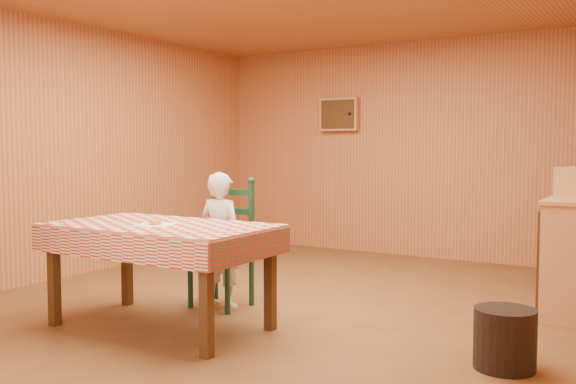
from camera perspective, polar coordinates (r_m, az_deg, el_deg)
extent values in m
plane|color=brown|center=(5.43, -1.11, -10.18)|extent=(6.00, 6.00, 0.00)
cube|color=#B86F42|center=(7.96, 10.55, 3.72)|extent=(5.00, 0.10, 2.60)
cube|color=#B86F42|center=(6.93, -18.89, 3.54)|extent=(0.10, 6.00, 2.60)
cube|color=tan|center=(8.28, 4.56, 6.90)|extent=(0.52, 0.08, 0.42)
cube|color=#472B13|center=(8.24, 4.42, 6.91)|extent=(0.46, 0.02, 0.36)
sphere|color=black|center=(8.14, 5.51, 6.94)|extent=(0.04, 0.04, 0.04)
cube|color=#472B13|center=(4.79, -11.30, -3.40)|extent=(1.60, 0.90, 0.06)
cube|color=#472B13|center=(5.12, -20.08, -7.33)|extent=(0.07, 0.07, 0.69)
cube|color=#472B13|center=(4.12, -7.27, -9.87)|extent=(0.07, 0.07, 0.69)
cube|color=#472B13|center=(5.60, -14.13, -6.25)|extent=(0.07, 0.07, 0.69)
cube|color=#472B13|center=(4.70, -1.59, -8.09)|extent=(0.07, 0.07, 0.69)
cube|color=#AF2517|center=(4.78, -11.30, -2.92)|extent=(1.64, 0.94, 0.02)
cube|color=#AF2517|center=(4.47, -15.38, -4.77)|extent=(1.64, 0.02, 0.18)
cube|color=#AF2517|center=(5.15, -7.74, -3.51)|extent=(1.64, 0.02, 0.18)
cube|color=#2D5526|center=(5.38, -17.74, -3.34)|extent=(0.02, 0.94, 0.18)
cube|color=#2D5526|center=(4.29, -3.16, -4.99)|extent=(0.02, 0.94, 0.18)
cube|color=#10311C|center=(5.39, -5.97, -5.64)|extent=(0.44, 0.40, 0.04)
cylinder|color=#10311C|center=(5.41, -8.67, -8.04)|extent=(0.04, 0.04, 0.41)
cylinder|color=#10311C|center=(5.18, -5.41, -8.55)|extent=(0.04, 0.04, 0.41)
cylinder|color=#10311C|center=(5.67, -6.45, -7.46)|extent=(0.04, 0.04, 0.41)
cylinder|color=#10311C|center=(5.45, -3.25, -7.91)|extent=(0.04, 0.04, 0.41)
cylinder|color=#10311C|center=(5.59, -6.49, -1.98)|extent=(0.05, 0.05, 0.60)
sphere|color=#10311C|center=(5.57, -6.51, 1.09)|extent=(0.06, 0.06, 0.06)
cylinder|color=#10311C|center=(5.37, -3.28, -2.21)|extent=(0.05, 0.05, 0.60)
sphere|color=#10311C|center=(5.34, -3.29, 0.99)|extent=(0.06, 0.06, 0.06)
cube|color=#10311C|center=(5.49, -4.91, -3.34)|extent=(0.38, 0.03, 0.05)
cube|color=#10311C|center=(5.47, -4.92, -1.68)|extent=(0.38, 0.03, 0.05)
cube|color=#10311C|center=(5.46, -4.93, -0.01)|extent=(0.38, 0.03, 0.05)
imported|color=silver|center=(5.36, -5.98, -4.25)|extent=(0.41, 0.27, 1.12)
cube|color=white|center=(4.75, -11.71, -2.84)|extent=(0.33, 0.33, 0.00)
torus|color=#C39546|center=(4.74, -11.72, -2.62)|extent=(0.13, 0.13, 0.03)
cube|color=#472B13|center=(5.78, 22.36, -5.06)|extent=(0.02, 1.20, 0.80)
cylinder|color=black|center=(4.15, 18.71, -12.26)|extent=(0.44, 0.44, 0.37)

